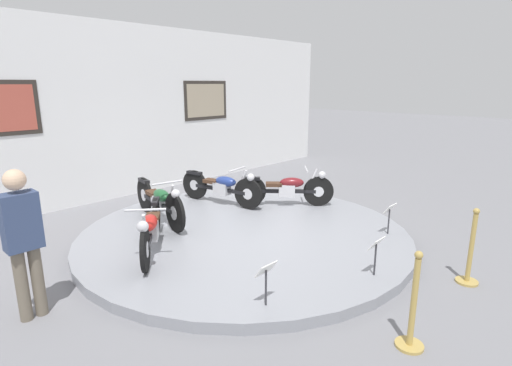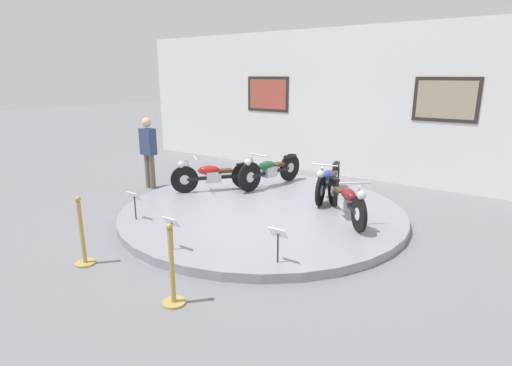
{
  "view_description": "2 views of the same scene",
  "coord_description": "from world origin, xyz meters",
  "px_view_note": "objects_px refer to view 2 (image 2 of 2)",
  "views": [
    {
      "loc": [
        -4.46,
        -4.5,
        2.55
      ],
      "look_at": [
        0.27,
        -0.01,
        0.91
      ],
      "focal_mm": 28.0,
      "sensor_mm": 36.0,
      "label": 1
    },
    {
      "loc": [
        4.13,
        -6.13,
        2.64
      ],
      "look_at": [
        -0.14,
        -0.01,
        0.62
      ],
      "focal_mm": 28.0,
      "sensor_mm": 36.0,
      "label": 2
    }
  ],
  "objects_px": {
    "motorcycle_green": "(270,170)",
    "motorcycle_red": "(213,175)",
    "stanchion_post_left_of_entry": "(83,242)",
    "motorcycle_blue": "(328,180)",
    "stanchion_post_right_of_entry": "(172,278)",
    "info_placard_front_centre": "(172,226)",
    "info_placard_front_right": "(278,237)",
    "info_placard_front_left": "(135,200)",
    "visitor_standing": "(148,149)",
    "motorcycle_maroon": "(346,199)"
  },
  "relations": [
    {
      "from": "motorcycle_blue",
      "to": "info_placard_front_right",
      "type": "height_order",
      "value": "motorcycle_blue"
    },
    {
      "from": "motorcycle_green",
      "to": "motorcycle_red",
      "type": "bearing_deg",
      "value": -128.81
    },
    {
      "from": "visitor_standing",
      "to": "motorcycle_maroon",
      "type": "bearing_deg",
      "value": 3.73
    },
    {
      "from": "info_placard_front_centre",
      "to": "info_placard_front_right",
      "type": "bearing_deg",
      "value": 19.59
    },
    {
      "from": "motorcycle_maroon",
      "to": "visitor_standing",
      "type": "relative_size",
      "value": 0.88
    },
    {
      "from": "motorcycle_red",
      "to": "info_placard_front_left",
      "type": "relative_size",
      "value": 3.03
    },
    {
      "from": "motorcycle_red",
      "to": "info_placard_front_left",
      "type": "bearing_deg",
      "value": -88.29
    },
    {
      "from": "motorcycle_blue",
      "to": "motorcycle_maroon",
      "type": "xyz_separation_m",
      "value": [
        0.83,
        -1.02,
        -0.01
      ]
    },
    {
      "from": "info_placard_front_centre",
      "to": "motorcycle_green",
      "type": "bearing_deg",
      "value": 101.09
    },
    {
      "from": "motorcycle_green",
      "to": "motorcycle_blue",
      "type": "bearing_deg",
      "value": -0.1
    },
    {
      "from": "motorcycle_green",
      "to": "info_placard_front_left",
      "type": "distance_m",
      "value": 3.31
    },
    {
      "from": "motorcycle_blue",
      "to": "visitor_standing",
      "type": "bearing_deg",
      "value": -161.59
    },
    {
      "from": "motorcycle_maroon",
      "to": "info_placard_front_right",
      "type": "height_order",
      "value": "motorcycle_maroon"
    },
    {
      "from": "motorcycle_red",
      "to": "motorcycle_green",
      "type": "bearing_deg",
      "value": 51.19
    },
    {
      "from": "motorcycle_maroon",
      "to": "stanchion_post_left_of_entry",
      "type": "distance_m",
      "value": 4.36
    },
    {
      "from": "motorcycle_red",
      "to": "stanchion_post_left_of_entry",
      "type": "relative_size",
      "value": 1.51
    },
    {
      "from": "info_placard_front_left",
      "to": "info_placard_front_centre",
      "type": "bearing_deg",
      "value": -19.59
    },
    {
      "from": "motorcycle_red",
      "to": "stanchion_post_left_of_entry",
      "type": "bearing_deg",
      "value": -79.66
    },
    {
      "from": "motorcycle_green",
      "to": "info_placard_front_centre",
      "type": "xyz_separation_m",
      "value": [
        0.74,
        -3.75,
        -0.03
      ]
    },
    {
      "from": "motorcycle_maroon",
      "to": "info_placard_front_left",
      "type": "xyz_separation_m",
      "value": [
        -3.06,
        -2.2,
        -0.0
      ]
    },
    {
      "from": "stanchion_post_right_of_entry",
      "to": "info_placard_front_right",
      "type": "bearing_deg",
      "value": 67.08
    },
    {
      "from": "info_placard_front_left",
      "to": "info_placard_front_right",
      "type": "height_order",
      "value": "same"
    },
    {
      "from": "motorcycle_blue",
      "to": "stanchion_post_right_of_entry",
      "type": "distance_m",
      "value": 4.62
    },
    {
      "from": "motorcycle_maroon",
      "to": "stanchion_post_right_of_entry",
      "type": "distance_m",
      "value": 3.65
    },
    {
      "from": "info_placard_front_left",
      "to": "visitor_standing",
      "type": "distance_m",
      "value": 2.63
    },
    {
      "from": "visitor_standing",
      "to": "info_placard_front_centre",
      "type": "bearing_deg",
      "value": -36.29
    },
    {
      "from": "motorcycle_maroon",
      "to": "stanchion_post_left_of_entry",
      "type": "xyz_separation_m",
      "value": [
        -2.47,
        -3.59,
        -0.17
      ]
    },
    {
      "from": "info_placard_front_left",
      "to": "visitor_standing",
      "type": "relative_size",
      "value": 0.3
    },
    {
      "from": "info_placard_front_right",
      "to": "stanchion_post_right_of_entry",
      "type": "bearing_deg",
      "value": -112.92
    },
    {
      "from": "motorcycle_red",
      "to": "info_placard_front_right",
      "type": "relative_size",
      "value": 3.03
    },
    {
      "from": "motorcycle_maroon",
      "to": "info_placard_front_centre",
      "type": "bearing_deg",
      "value": -119.8
    },
    {
      "from": "motorcycle_red",
      "to": "stanchion_post_right_of_entry",
      "type": "relative_size",
      "value": 1.51
    },
    {
      "from": "info_placard_front_centre",
      "to": "stanchion_post_right_of_entry",
      "type": "xyz_separation_m",
      "value": [
        0.91,
        -0.86,
        -0.17
      ]
    },
    {
      "from": "motorcycle_red",
      "to": "stanchion_post_left_of_entry",
      "type": "height_order",
      "value": "stanchion_post_left_of_entry"
    },
    {
      "from": "motorcycle_red",
      "to": "info_placard_front_right",
      "type": "bearing_deg",
      "value": -35.68
    },
    {
      "from": "info_placard_front_left",
      "to": "stanchion_post_left_of_entry",
      "type": "height_order",
      "value": "stanchion_post_left_of_entry"
    },
    {
      "from": "stanchion_post_right_of_entry",
      "to": "visitor_standing",
      "type": "bearing_deg",
      "value": 142.01
    },
    {
      "from": "motorcycle_red",
      "to": "motorcycle_green",
      "type": "distance_m",
      "value": 1.32
    },
    {
      "from": "motorcycle_red",
      "to": "info_placard_front_centre",
      "type": "xyz_separation_m",
      "value": [
        1.56,
        -2.73,
        -0.0
      ]
    },
    {
      "from": "info_placard_front_left",
      "to": "info_placard_front_right",
      "type": "xyz_separation_m",
      "value": [
        2.99,
        0.0,
        0.0
      ]
    },
    {
      "from": "visitor_standing",
      "to": "info_placard_front_right",
      "type": "bearing_deg",
      "value": -21.47
    },
    {
      "from": "motorcycle_maroon",
      "to": "stanchion_post_left_of_entry",
      "type": "relative_size",
      "value": 1.46
    },
    {
      "from": "motorcycle_maroon",
      "to": "motorcycle_blue",
      "type": "bearing_deg",
      "value": 128.93
    },
    {
      "from": "stanchion_post_left_of_entry",
      "to": "motorcycle_green",
      "type": "bearing_deg",
      "value": 87.88
    },
    {
      "from": "motorcycle_red",
      "to": "info_placard_front_centre",
      "type": "height_order",
      "value": "motorcycle_red"
    },
    {
      "from": "motorcycle_maroon",
      "to": "stanchion_post_right_of_entry",
      "type": "relative_size",
      "value": 1.46
    },
    {
      "from": "motorcycle_green",
      "to": "stanchion_post_right_of_entry",
      "type": "distance_m",
      "value": 4.9
    },
    {
      "from": "stanchion_post_left_of_entry",
      "to": "stanchion_post_right_of_entry",
      "type": "relative_size",
      "value": 1.0
    },
    {
      "from": "motorcycle_green",
      "to": "stanchion_post_right_of_entry",
      "type": "relative_size",
      "value": 1.94
    },
    {
      "from": "info_placard_front_centre",
      "to": "visitor_standing",
      "type": "distance_m",
      "value": 4.1
    }
  ]
}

